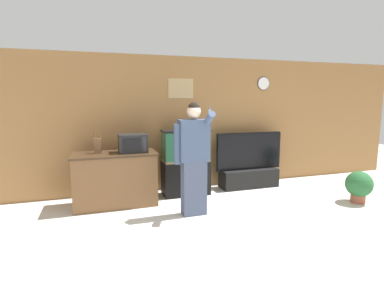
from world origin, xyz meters
The scene contains 9 objects.
ground_plane centered at (0.00, 0.00, 0.00)m, with size 18.00×18.00×0.00m, color beige.
wall_back_paneled centered at (0.00, 3.18, 1.30)m, with size 10.00×0.08×2.60m.
counter_island centered at (-1.50, 2.56, 0.45)m, with size 1.38×0.66×0.90m.
microwave centered at (-1.19, 2.54, 1.05)m, with size 0.47×0.35×0.31m.
knife_block centered at (-1.76, 2.63, 1.03)m, with size 0.11×0.11×0.36m.
aquarium_on_stand centered at (-0.20, 2.75, 0.61)m, with size 0.87×0.42×1.22m.
tv_on_stand centered at (1.17, 2.82, 0.33)m, with size 1.43×0.40×1.12m.
person_standing centered at (-0.37, 1.75, 0.91)m, with size 0.55×0.41×1.75m.
potted_plant centered at (2.53, 1.39, 0.31)m, with size 0.45×0.45×0.56m.
Camera 1 is at (-1.75, -2.51, 1.79)m, focal length 28.00 mm.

